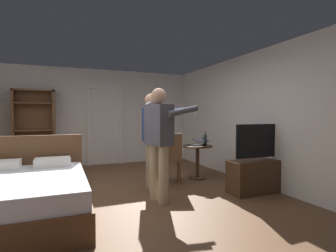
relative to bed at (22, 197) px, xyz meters
The scene contains 14 objects.
ground_plane 1.54m from the bed, 13.31° to the left, with size 6.95×6.95×0.00m, color brown.
wall_back 3.98m from the bed, 67.60° to the left, with size 5.17×0.12×2.57m, color silver.
wall_right 4.13m from the bed, ahead, with size 0.12×6.56×2.57m, color silver.
doorway_frame 3.92m from the bed, 65.98° to the left, with size 0.93×0.08×2.13m.
bed is the anchor object (origin of this frame).
bookshelf 3.43m from the bed, 92.35° to the left, with size 0.93×0.32×1.95m.
tv_flatscreen 3.64m from the bed, ahead, with size 1.12×0.40×1.18m.
side_table 3.32m from the bed, 19.81° to the left, with size 0.63×0.63×0.70m.
laptop 3.32m from the bed, 19.23° to the left, with size 0.41×0.41×0.17m.
bottle_on_table 3.46m from the bed, 17.75° to the left, with size 0.06×0.06×0.28m.
wooden_chair 2.63m from the bed, 21.48° to the left, with size 0.54×0.54×0.99m.
person_blue_shirt 1.99m from the bed, ahead, with size 0.84×0.63×1.75m.
person_striped_shirt 2.20m from the bed, 19.63° to the left, with size 0.71×0.61×1.72m.
suitcase_dark 2.88m from the bed, 83.33° to the left, with size 0.54×0.34×0.37m, color black.
Camera 1 is at (-1.00, -4.03, 1.33)m, focal length 27.78 mm.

